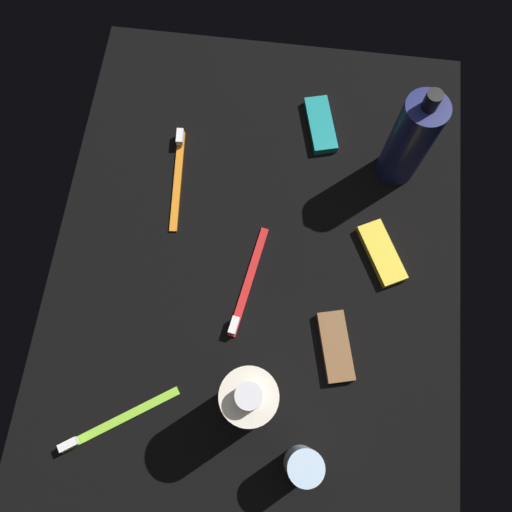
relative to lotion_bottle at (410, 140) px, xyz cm
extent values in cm
cube|color=black|center=(-19.02, 21.06, -9.67)|extent=(84.00, 64.00, 1.20)
cylinder|color=navy|center=(0.00, 0.00, -0.19)|extent=(6.34, 6.34, 17.77)
cylinder|color=black|center=(0.00, 0.00, 10.09)|extent=(2.20, 2.20, 2.80)
cylinder|color=silver|center=(-40.13, 19.31, -1.08)|extent=(7.08, 7.08, 15.99)
cylinder|color=silver|center=(-40.13, 19.31, 8.01)|extent=(3.20, 3.20, 2.20)
cylinder|color=silver|center=(-47.50, 11.33, -4.51)|extent=(4.73, 4.73, 9.13)
cube|color=red|center=(-22.30, 21.79, -8.62)|extent=(17.94, 4.23, 0.90)
cube|color=white|center=(-29.69, 23.06, -7.57)|extent=(2.75, 1.52, 1.20)
cube|color=orange|center=(-6.70, 35.67, -8.62)|extent=(18.04, 2.78, 0.90)
cube|color=white|center=(0.77, 36.33, -7.57)|extent=(2.69, 1.32, 1.20)
cube|color=#8CD133|center=(-44.86, 37.41, -8.62)|extent=(10.94, 15.67, 0.90)
cube|color=white|center=(-49.00, 43.67, -7.57)|extent=(2.35, 2.77, 1.20)
cube|color=yellow|center=(-15.46, 1.62, -8.32)|extent=(11.07, 8.34, 1.50)
cube|color=teal|center=(6.39, 13.05, -8.32)|extent=(11.08, 6.58, 1.50)
cube|color=brown|center=(-30.87, 7.72, -8.32)|extent=(11.06, 6.43, 1.50)
camera|label=1|loc=(-42.41, 18.20, 67.90)|focal=35.86mm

